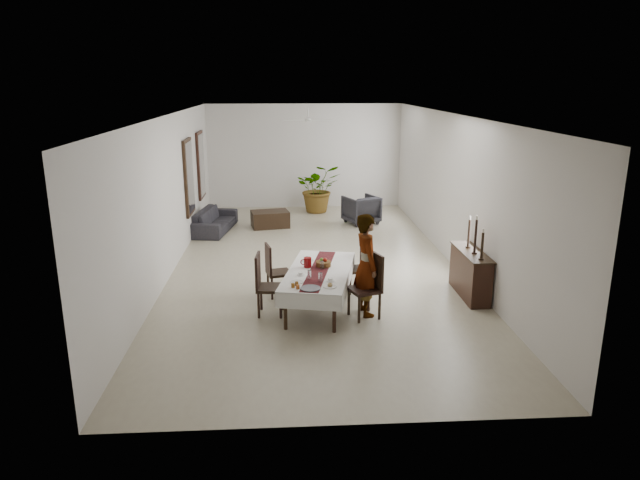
# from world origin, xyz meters

# --- Properties ---
(floor) EXTENTS (6.00, 12.00, 0.00)m
(floor) POSITION_xyz_m (0.00, 0.00, 0.00)
(floor) COLOR #B7AE91
(floor) RESTS_ON ground
(ceiling) EXTENTS (6.00, 12.00, 0.02)m
(ceiling) POSITION_xyz_m (0.00, 0.00, 3.20)
(ceiling) COLOR white
(ceiling) RESTS_ON wall_back
(wall_back) EXTENTS (6.00, 0.02, 3.20)m
(wall_back) POSITION_xyz_m (0.00, 6.00, 1.60)
(wall_back) COLOR silver
(wall_back) RESTS_ON floor
(wall_front) EXTENTS (6.00, 0.02, 3.20)m
(wall_front) POSITION_xyz_m (0.00, -6.00, 1.60)
(wall_front) COLOR silver
(wall_front) RESTS_ON floor
(wall_left) EXTENTS (0.02, 12.00, 3.20)m
(wall_left) POSITION_xyz_m (-3.00, 0.00, 1.60)
(wall_left) COLOR silver
(wall_left) RESTS_ON floor
(wall_right) EXTENTS (0.02, 12.00, 3.20)m
(wall_right) POSITION_xyz_m (3.00, 0.00, 1.60)
(wall_right) COLOR silver
(wall_right) RESTS_ON floor
(dining_table_top) EXTENTS (1.32, 2.29, 0.04)m
(dining_table_top) POSITION_xyz_m (-0.05, -2.37, 0.65)
(dining_table_top) COLOR black
(dining_table_top) RESTS_ON table_leg_fl
(table_leg_fl) EXTENTS (0.07, 0.07, 0.63)m
(table_leg_fl) POSITION_xyz_m (-0.65, -3.29, 0.31)
(table_leg_fl) COLOR black
(table_leg_fl) RESTS_ON floor
(table_leg_fr) EXTENTS (0.07, 0.07, 0.63)m
(table_leg_fr) POSITION_xyz_m (0.13, -3.45, 0.31)
(table_leg_fr) COLOR black
(table_leg_fr) RESTS_ON floor
(table_leg_bl) EXTENTS (0.07, 0.07, 0.63)m
(table_leg_bl) POSITION_xyz_m (-0.22, -1.29, 0.31)
(table_leg_bl) COLOR black
(table_leg_bl) RESTS_ON floor
(table_leg_br) EXTENTS (0.07, 0.07, 0.63)m
(table_leg_br) POSITION_xyz_m (0.55, -1.45, 0.31)
(table_leg_br) COLOR black
(table_leg_br) RESTS_ON floor
(tablecloth_top) EXTENTS (1.51, 2.48, 0.01)m
(tablecloth_top) POSITION_xyz_m (-0.05, -2.37, 0.68)
(tablecloth_top) COLOR white
(tablecloth_top) RESTS_ON dining_table_top
(tablecloth_drape_left) EXTENTS (0.48, 2.27, 0.27)m
(tablecloth_drape_left) POSITION_xyz_m (-0.56, -2.26, 0.55)
(tablecloth_drape_left) COLOR white
(tablecloth_drape_left) RESTS_ON dining_table_top
(tablecloth_drape_right) EXTENTS (0.48, 2.27, 0.27)m
(tablecloth_drape_right) POSITION_xyz_m (0.47, -2.48, 0.55)
(tablecloth_drape_right) COLOR white
(tablecloth_drape_right) RESTS_ON dining_table_top
(tablecloth_drape_near) EXTENTS (1.04, 0.23, 0.27)m
(tablecloth_drape_near) POSITION_xyz_m (-0.29, -3.50, 0.55)
(tablecloth_drape_near) COLOR silver
(tablecloth_drape_near) RESTS_ON dining_table_top
(tablecloth_drape_far) EXTENTS (1.04, 0.23, 0.27)m
(tablecloth_drape_far) POSITION_xyz_m (0.19, -1.24, 0.55)
(tablecloth_drape_far) COLOR silver
(tablecloth_drape_far) RESTS_ON dining_table_top
(table_runner) EXTENTS (0.77, 2.26, 0.00)m
(table_runner) POSITION_xyz_m (-0.05, -2.37, 0.68)
(table_runner) COLOR maroon
(table_runner) RESTS_ON tablecloth_top
(red_pitcher) EXTENTS (0.16, 0.16, 0.18)m
(red_pitcher) POSITION_xyz_m (-0.24, -2.19, 0.77)
(red_pitcher) COLOR maroon
(red_pitcher) RESTS_ON tablecloth_top
(pitcher_handle) EXTENTS (0.11, 0.04, 0.11)m
(pitcher_handle) POSITION_xyz_m (-0.32, -2.18, 0.77)
(pitcher_handle) COLOR maroon
(pitcher_handle) RESTS_ON red_pitcher
(wine_glass_near) EXTENTS (0.06, 0.06, 0.15)m
(wine_glass_near) POSITION_xyz_m (-0.06, -2.96, 0.76)
(wine_glass_near) COLOR white
(wine_glass_near) RESTS_ON tablecloth_top
(wine_glass_mid) EXTENTS (0.06, 0.06, 0.15)m
(wine_glass_mid) POSITION_xyz_m (-0.24, -2.83, 0.76)
(wine_glass_mid) COLOR white
(wine_glass_mid) RESTS_ON tablecloth_top
(wine_glass_far) EXTENTS (0.06, 0.06, 0.15)m
(wine_glass_far) POSITION_xyz_m (0.00, -2.34, 0.76)
(wine_glass_far) COLOR silver
(wine_glass_far) RESTS_ON tablecloth_top
(teacup_right) EXTENTS (0.08, 0.08, 0.05)m
(teacup_right) POSITION_xyz_m (0.10, -2.95, 0.71)
(teacup_right) COLOR white
(teacup_right) RESTS_ON saucer_right
(saucer_right) EXTENTS (0.13, 0.13, 0.01)m
(saucer_right) POSITION_xyz_m (0.10, -2.95, 0.69)
(saucer_right) COLOR white
(saucer_right) RESTS_ON tablecloth_top
(teacup_left) EXTENTS (0.08, 0.08, 0.05)m
(teacup_left) POSITION_xyz_m (-0.38, -2.62, 0.71)
(teacup_left) COLOR white
(teacup_left) RESTS_ON saucer_left
(saucer_left) EXTENTS (0.13, 0.13, 0.01)m
(saucer_left) POSITION_xyz_m (-0.38, -2.62, 0.69)
(saucer_left) COLOR white
(saucer_left) RESTS_ON tablecloth_top
(plate_near_right) EXTENTS (0.22, 0.22, 0.01)m
(plate_near_right) POSITION_xyz_m (0.08, -3.22, 0.69)
(plate_near_right) COLOR white
(plate_near_right) RESTS_ON tablecloth_top
(bread_near_right) EXTENTS (0.08, 0.08, 0.08)m
(bread_near_right) POSITION_xyz_m (0.08, -3.22, 0.71)
(bread_near_right) COLOR tan
(bread_near_right) RESTS_ON plate_near_right
(plate_near_left) EXTENTS (0.22, 0.22, 0.01)m
(plate_near_left) POSITION_xyz_m (-0.45, -2.97, 0.69)
(plate_near_left) COLOR silver
(plate_near_left) RESTS_ON tablecloth_top
(plate_far_left) EXTENTS (0.22, 0.22, 0.01)m
(plate_far_left) POSITION_xyz_m (-0.23, -1.83, 0.69)
(plate_far_left) COLOR silver
(plate_far_left) RESTS_ON tablecloth_top
(serving_tray) EXTENTS (0.32, 0.32, 0.02)m
(serving_tray) POSITION_xyz_m (-0.24, -3.29, 0.69)
(serving_tray) COLOR #3B3B40
(serving_tray) RESTS_ON tablecloth_top
(jam_jar_a) EXTENTS (0.06, 0.06, 0.07)m
(jam_jar_a) POSITION_xyz_m (-0.44, -3.28, 0.72)
(jam_jar_a) COLOR #974416
(jam_jar_a) RESTS_ON tablecloth_top
(jam_jar_b) EXTENTS (0.06, 0.06, 0.07)m
(jam_jar_b) POSITION_xyz_m (-0.52, -3.21, 0.72)
(jam_jar_b) COLOR brown
(jam_jar_b) RESTS_ON tablecloth_top
(jam_jar_c) EXTENTS (0.06, 0.06, 0.07)m
(jam_jar_c) POSITION_xyz_m (-0.46, -3.13, 0.72)
(jam_jar_c) COLOR brown
(jam_jar_c) RESTS_ON tablecloth_top
(fruit_basket) EXTENTS (0.27, 0.27, 0.09)m
(fruit_basket) POSITION_xyz_m (0.04, -2.16, 0.73)
(fruit_basket) COLOR brown
(fruit_basket) RESTS_ON tablecloth_top
(fruit_red) EXTENTS (0.08, 0.08, 0.08)m
(fruit_red) POSITION_xyz_m (0.07, -2.15, 0.80)
(fruit_red) COLOR #A91D10
(fruit_red) RESTS_ON fruit_basket
(fruit_green) EXTENTS (0.07, 0.07, 0.07)m
(fruit_green) POSITION_xyz_m (0.01, -2.13, 0.80)
(fruit_green) COLOR #537E26
(fruit_green) RESTS_ON fruit_basket
(chair_right_near_seat) EXTENTS (0.60, 0.60, 0.05)m
(chair_right_near_seat) POSITION_xyz_m (0.68, -2.88, 0.49)
(chair_right_near_seat) COLOR black
(chair_right_near_seat) RESTS_ON chair_right_near_leg_fl
(chair_right_near_leg_fl) EXTENTS (0.06, 0.06, 0.46)m
(chair_right_near_leg_fl) POSITION_xyz_m (0.93, -2.99, 0.23)
(chair_right_near_leg_fl) COLOR black
(chair_right_near_leg_fl) RESTS_ON floor
(chair_right_near_leg_fr) EXTENTS (0.06, 0.06, 0.46)m
(chair_right_near_leg_fr) POSITION_xyz_m (0.80, -2.63, 0.23)
(chair_right_near_leg_fr) COLOR black
(chair_right_near_leg_fr) RESTS_ON floor
(chair_right_near_leg_bl) EXTENTS (0.06, 0.06, 0.46)m
(chair_right_near_leg_bl) POSITION_xyz_m (0.57, -3.12, 0.23)
(chair_right_near_leg_bl) COLOR black
(chair_right_near_leg_bl) RESTS_ON floor
(chair_right_near_leg_br) EXTENTS (0.06, 0.06, 0.46)m
(chair_right_near_leg_br) POSITION_xyz_m (0.44, -2.76, 0.23)
(chair_right_near_leg_br) COLOR black
(chair_right_near_leg_br) RESTS_ON floor
(chair_right_near_back) EXTENTS (0.20, 0.45, 0.60)m
(chair_right_near_back) POSITION_xyz_m (0.88, -2.80, 0.81)
(chair_right_near_back) COLOR black
(chair_right_near_back) RESTS_ON chair_right_near_seat
(chair_right_far_seat) EXTENTS (0.50, 0.50, 0.05)m
(chair_right_far_seat) POSITION_xyz_m (0.69, -1.62, 0.43)
(chair_right_far_seat) COLOR black
(chair_right_far_seat) RESTS_ON chair_right_far_leg_fl
(chair_right_far_leg_fl) EXTENTS (0.05, 0.05, 0.41)m
(chair_right_far_leg_fl) POSITION_xyz_m (0.89, -1.74, 0.20)
(chair_right_far_leg_fl) COLOR black
(chair_right_far_leg_fl) RESTS_ON floor
(chair_right_far_leg_fr) EXTENTS (0.05, 0.05, 0.41)m
(chair_right_far_leg_fr) POSITION_xyz_m (0.81, -1.41, 0.20)
(chair_right_far_leg_fr) COLOR black
(chair_right_far_leg_fr) RESTS_ON floor
(chair_right_far_leg_bl) EXTENTS (0.05, 0.05, 0.41)m
(chair_right_far_leg_bl) POSITION_xyz_m (0.57, -1.82, 0.20)
(chair_right_far_leg_bl) COLOR black
(chair_right_far_leg_bl) RESTS_ON floor
(chair_right_far_leg_br) EXTENTS (0.05, 0.05, 0.41)m
(chair_right_far_leg_br) POSITION_xyz_m (0.48, -1.50, 0.20)
(chair_right_far_leg_br) COLOR black
(chair_right_far_leg_br) RESTS_ON floor
(chair_right_far_back) EXTENTS (0.14, 0.41, 0.52)m
(chair_right_far_back) POSITION_xyz_m (0.87, -1.57, 0.71)
(chair_right_far_back) COLOR black
(chair_right_far_back) RESTS_ON chair_right_far_seat
(chair_left_near_seat) EXTENTS (0.49, 0.49, 0.05)m
(chair_left_near_seat) POSITION_xyz_m (-0.89, -2.64, 0.47)
(chair_left_near_seat) COLOR black
(chair_left_near_seat) RESTS_ON chair_left_near_leg_fl
(chair_left_near_leg_fl) EXTENTS (0.05, 0.05, 0.45)m
(chair_left_near_leg_fl) POSITION_xyz_m (-1.06, -2.44, 0.22)
(chair_left_near_leg_fl) COLOR black
(chair_left_near_leg_fl) RESTS_ON floor
(chair_left_near_leg_fr) EXTENTS (0.05, 0.05, 0.45)m
(chair_left_near_leg_fr) POSITION_xyz_m (-1.09, -2.81, 0.22)
(chair_left_near_leg_fr) COLOR black
(chair_left_near_leg_fr) RESTS_ON floor
(chair_left_near_leg_bl) EXTENTS (0.05, 0.05, 0.45)m
(chair_left_near_leg_bl) POSITION_xyz_m (-0.70, -2.47, 0.22)
(chair_left_near_leg_bl) COLOR black
(chair_left_near_leg_bl) RESTS_ON floor
(chair_left_near_leg_br) EXTENTS (0.05, 0.05, 0.45)m
(chair_left_near_leg_br) POSITION_xyz_m (-0.73, -2.84, 0.22)
(chair_left_near_leg_br) COLOR black
(chair_left_near_leg_br) RESTS_ON floor
(chair_left_near_back) EXTENTS (0.08, 0.45, 0.58)m
(chair_left_near_back) POSITION_xyz_m (-1.10, -2.63, 0.78)
(chair_left_near_back) COLOR black
(chair_left_near_back) RESTS_ON chair_left_near_seat
(chair_left_far_seat) EXTENTS (0.51, 0.51, 0.05)m
(chair_left_far_seat) POSITION_xyz_m (-0.76, -1.76, 0.44)
(chair_left_far_seat) COLOR black
(chair_left_far_seat) RESTS_ON chair_left_far_leg_fl
(chair_left_far_leg_fl) EXTENTS (0.05, 0.05, 0.42)m
(chair_left_far_leg_fl) POSITION_xyz_m (-0.97, -1.64, 0.21)
(chair_left_far_leg_fl) COLOR black
(chair_left_far_leg_fl) RESTS_ON floor
(chair_left_far_leg_fr) EXTENTS (0.05, 0.05, 0.42)m
(chair_left_far_leg_fr) POSITION_xyz_m (-0.89, -1.97, 0.21)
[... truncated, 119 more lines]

